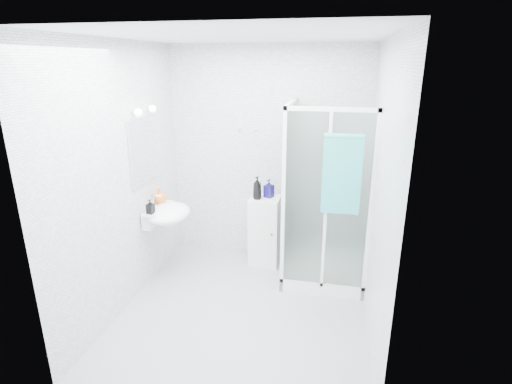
% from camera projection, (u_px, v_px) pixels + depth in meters
% --- Properties ---
extents(room, '(2.40, 2.60, 2.60)m').
position_uv_depth(room, '(243.00, 188.00, 3.65)').
color(room, white).
rests_on(room, ground).
extents(shower_enclosure, '(0.90, 0.95, 2.00)m').
position_uv_depth(shower_enclosure, '(317.00, 243.00, 4.50)').
color(shower_enclosure, white).
rests_on(shower_enclosure, ground).
extents(wall_basin, '(0.46, 0.56, 0.35)m').
position_uv_depth(wall_basin, '(166.00, 214.00, 4.42)').
color(wall_basin, white).
rests_on(wall_basin, ground).
extents(mirror, '(0.02, 0.60, 0.70)m').
position_uv_depth(mirror, '(144.00, 150.00, 4.23)').
color(mirror, white).
rests_on(mirror, room).
extents(vanity_lights, '(0.10, 0.40, 0.08)m').
position_uv_depth(vanity_lights, '(145.00, 110.00, 4.09)').
color(vanity_lights, silver).
rests_on(vanity_lights, room).
extents(wall_hooks, '(0.23, 0.06, 0.03)m').
position_uv_depth(wall_hooks, '(247.00, 130.00, 4.76)').
color(wall_hooks, silver).
rests_on(wall_hooks, room).
extents(storage_cabinet, '(0.35, 0.38, 0.86)m').
position_uv_depth(storage_cabinet, '(265.00, 231.00, 4.87)').
color(storage_cabinet, white).
rests_on(storage_cabinet, ground).
extents(hand_towel, '(0.37, 0.05, 0.78)m').
position_uv_depth(hand_towel, '(342.00, 173.00, 3.79)').
color(hand_towel, teal).
rests_on(hand_towel, shower_enclosure).
extents(shampoo_bottle_a, '(0.14, 0.14, 0.27)m').
position_uv_depth(shampoo_bottle_a, '(257.00, 188.00, 4.66)').
color(shampoo_bottle_a, black).
rests_on(shampoo_bottle_a, storage_cabinet).
extents(shampoo_bottle_b, '(0.13, 0.13, 0.22)m').
position_uv_depth(shampoo_bottle_b, '(269.00, 188.00, 4.74)').
color(shampoo_bottle_b, '#160E59').
rests_on(shampoo_bottle_b, storage_cabinet).
extents(soap_dispenser_orange, '(0.18, 0.18, 0.18)m').
position_uv_depth(soap_dispenser_orange, '(160.00, 196.00, 4.50)').
color(soap_dispenser_orange, orange).
rests_on(soap_dispenser_orange, wall_basin).
extents(soap_dispenser_black, '(0.08, 0.08, 0.16)m').
position_uv_depth(soap_dispenser_black, '(150.00, 207.00, 4.21)').
color(soap_dispenser_black, black).
rests_on(soap_dispenser_black, wall_basin).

